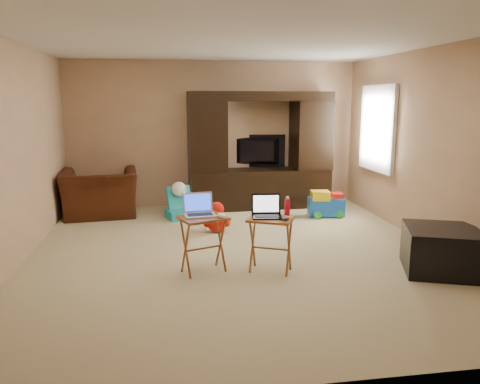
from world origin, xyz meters
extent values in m
plane|color=#C4B287|center=(0.00, 0.00, 0.00)|extent=(5.50, 5.50, 0.00)
plane|color=silver|center=(0.00, 0.00, 2.50)|extent=(5.50, 5.50, 0.00)
plane|color=tan|center=(0.00, 2.75, 1.25)|extent=(5.00, 0.00, 5.00)
plane|color=tan|center=(0.00, -2.75, 1.25)|extent=(5.00, 0.00, 5.00)
plane|color=tan|center=(-2.50, 0.00, 1.25)|extent=(0.00, 5.50, 5.50)
plane|color=tan|center=(2.50, 0.00, 1.25)|extent=(0.00, 5.50, 5.50)
plane|color=white|center=(2.48, 1.55, 1.40)|extent=(0.00, 1.20, 1.20)
cube|color=white|center=(2.46, 1.55, 1.40)|extent=(0.06, 1.14, 1.34)
cube|color=black|center=(0.76, 2.42, 0.99)|extent=(2.44, 0.69, 1.98)
imported|color=black|center=(0.76, 2.65, 0.95)|extent=(1.01, 0.27, 0.58)
imported|color=#421A0E|center=(-1.89, 2.18, 0.37)|extent=(1.24, 1.11, 0.75)
cube|color=black|center=(2.09, -0.96, 0.24)|extent=(0.97, 0.97, 0.48)
cube|color=#9B5A25|center=(-0.46, -0.58, 0.31)|extent=(0.58, 0.52, 0.62)
cube|color=#A26627|center=(0.26, -0.68, 0.30)|extent=(0.58, 0.54, 0.60)
cube|color=#B7B7BC|center=(-0.49, -0.55, 0.74)|extent=(0.35, 0.30, 0.24)
cube|color=black|center=(0.22, -0.66, 0.72)|extent=(0.35, 0.30, 0.24)
ellipsoid|color=white|center=(-0.27, -0.65, 0.65)|extent=(0.12, 0.14, 0.05)
ellipsoid|color=#38383C|center=(0.39, -0.80, 0.63)|extent=(0.11, 0.14, 0.05)
cylinder|color=red|center=(0.46, -0.60, 0.70)|extent=(0.06, 0.06, 0.19)
camera|label=1|loc=(-0.82, -5.41, 1.85)|focal=35.00mm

